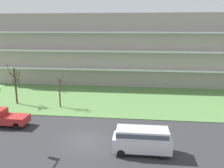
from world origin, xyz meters
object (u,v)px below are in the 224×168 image
object	(u,v)px
tree_far_left	(15,84)
van_silver_center_left	(142,139)
pickup_red_near_left	(3,117)
tree_left	(60,91)

from	to	relation	value
tree_far_left	van_silver_center_left	distance (m)	21.88
pickup_red_near_left	van_silver_center_left	size ratio (longest dim) A/B	1.05
tree_far_left	tree_left	world-z (taller)	tree_far_left
tree_far_left	van_silver_center_left	bearing A→B (deg)	-33.76
tree_left	pickup_red_near_left	world-z (taller)	tree_left
tree_left	van_silver_center_left	xyz separation A→B (m)	(11.26, -11.41, -1.04)
tree_far_left	pickup_red_near_left	world-z (taller)	tree_far_left
tree_left	van_silver_center_left	world-z (taller)	tree_left
tree_left	pickup_red_near_left	distance (m)	8.43
pickup_red_near_left	van_silver_center_left	xyz separation A→B (m)	(15.88, -4.51, 0.38)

